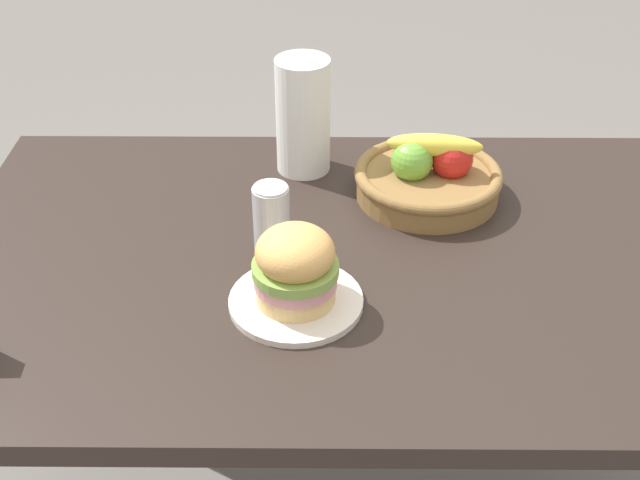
% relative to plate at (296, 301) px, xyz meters
% --- Properties ---
extents(dining_table, '(1.40, 0.90, 0.75)m').
position_rel_plate_xyz_m(dining_table, '(0.06, 0.14, -0.11)').
color(dining_table, '#2D231E').
rests_on(dining_table, ground_plane).
extents(plate, '(0.22, 0.22, 0.01)m').
position_rel_plate_xyz_m(plate, '(0.00, 0.00, 0.00)').
color(plate, silver).
rests_on(plate, dining_table).
extents(sandwich, '(0.14, 0.14, 0.14)m').
position_rel_plate_xyz_m(sandwich, '(0.00, 0.00, 0.07)').
color(sandwich, '#E5BC75').
rests_on(sandwich, plate).
extents(soda_can, '(0.07, 0.07, 0.13)m').
position_rel_plate_xyz_m(soda_can, '(-0.05, 0.16, 0.06)').
color(soda_can, silver).
rests_on(soda_can, dining_table).
extents(fruit_basket, '(0.29, 0.29, 0.14)m').
position_rel_plate_xyz_m(fruit_basket, '(0.25, 0.34, 0.04)').
color(fruit_basket, olive).
rests_on(fruit_basket, dining_table).
extents(paper_towel_roll, '(0.11, 0.11, 0.24)m').
position_rel_plate_xyz_m(paper_towel_roll, '(0.00, 0.45, 0.11)').
color(paper_towel_roll, white).
rests_on(paper_towel_roll, dining_table).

